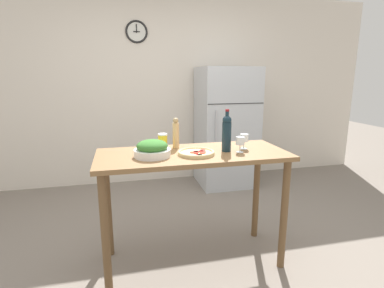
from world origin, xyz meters
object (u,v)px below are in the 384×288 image
at_px(refrigerator, 226,127).
at_px(salt_canister, 163,141).
at_px(pepper_mill, 176,133).
at_px(salad_bowl, 152,149).
at_px(homemade_pizza, 196,153).
at_px(wine_bottle, 227,132).
at_px(wine_glass_far, 244,139).
at_px(wine_glass_near, 240,142).

distance_m(refrigerator, salt_canister, 1.89).
xyz_separation_m(pepper_mill, salad_bowl, (-0.22, -0.23, -0.06)).
height_order(salad_bowl, homemade_pizza, salad_bowl).
relative_size(wine_bottle, wine_glass_far, 2.70).
xyz_separation_m(wine_bottle, wine_glass_far, (0.16, 0.04, -0.06)).
distance_m(wine_bottle, pepper_mill, 0.42).
height_order(refrigerator, pepper_mill, refrigerator).
xyz_separation_m(refrigerator, wine_glass_near, (-0.53, -1.77, 0.20)).
relative_size(refrigerator, wine_bottle, 4.92).
bearing_deg(wine_bottle, wine_glass_far, 13.93).
height_order(pepper_mill, salad_bowl, pepper_mill).
distance_m(salad_bowl, homemade_pizza, 0.33).
xyz_separation_m(wine_glass_far, homemade_pizza, (-0.42, -0.09, -0.07)).
relative_size(refrigerator, salt_canister, 12.89).
relative_size(wine_glass_near, homemade_pizza, 0.44).
height_order(wine_glass_far, salad_bowl, salad_bowl).
height_order(wine_glass_near, pepper_mill, pepper_mill).
distance_m(pepper_mill, salad_bowl, 0.32).
bearing_deg(pepper_mill, salad_bowl, -133.17).
bearing_deg(salt_canister, pepper_mill, 10.32).
bearing_deg(pepper_mill, wine_glass_far, -17.71).
bearing_deg(wine_glass_near, wine_bottle, 147.80).
bearing_deg(wine_glass_far, homemade_pizza, -167.91).
xyz_separation_m(wine_glass_far, salt_canister, (-0.63, 0.15, -0.02)).
relative_size(wine_bottle, pepper_mill, 1.34).
bearing_deg(wine_bottle, wine_glass_near, -32.20).
height_order(wine_glass_near, salad_bowl, salad_bowl).
relative_size(wine_bottle, homemade_pizza, 1.20).
distance_m(wine_bottle, homemade_pizza, 0.29).
bearing_deg(wine_glass_near, homemade_pizza, 178.62).
height_order(refrigerator, wine_glass_near, refrigerator).
bearing_deg(homemade_pizza, pepper_mill, 112.53).
xyz_separation_m(refrigerator, salt_canister, (-1.09, -1.53, 0.18)).
bearing_deg(salad_bowl, homemade_pizza, -4.37).
bearing_deg(homemade_pizza, wine_glass_far, 12.09).
bearing_deg(homemade_pizza, salad_bowl, 175.63).
bearing_deg(refrigerator, homemade_pizza, -116.25).
height_order(refrigerator, wine_glass_far, refrigerator).
relative_size(wine_glass_far, homemade_pizza, 0.44).
distance_m(refrigerator, wine_glass_near, 1.86).
bearing_deg(refrigerator, salad_bowl, -124.44).
bearing_deg(pepper_mill, wine_glass_near, -30.47).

